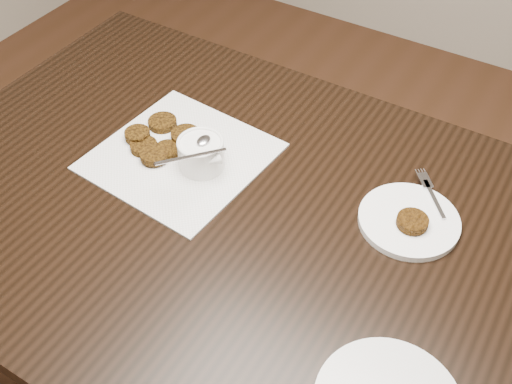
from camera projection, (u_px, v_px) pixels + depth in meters
The scene contains 5 objects.
table at pixel (255, 328), 1.40m from camera, with size 1.41×0.91×0.75m, color black.
napkin at pixel (181, 156), 1.25m from camera, with size 0.32×0.32×0.00m, color white.
sauce_ramekin at pixel (200, 141), 1.18m from camera, with size 0.12×0.12×0.13m, color white, non-canonical shape.
patty_cluster at pixel (158, 141), 1.26m from camera, with size 0.20×0.20×0.02m, color #5C3A0C, non-canonical shape.
plate_with_patty at pixel (410, 218), 1.12m from camera, with size 0.18×0.18×0.03m, color white, non-canonical shape.
Camera 1 is at (0.39, -0.60, 1.59)m, focal length 43.22 mm.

